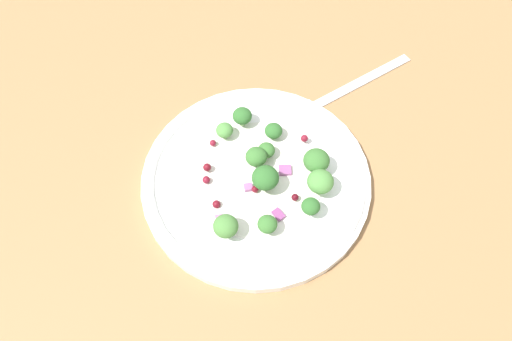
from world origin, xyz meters
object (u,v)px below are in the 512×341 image
at_px(broccoli_floret_0, 225,130).
at_px(fork, 344,90).
at_px(broccoli_floret_2, 267,224).
at_px(plate, 256,179).
at_px(broccoli_floret_1, 266,150).

relative_size(broccoli_floret_0, fork, 0.11).
height_order(broccoli_floret_0, broccoli_floret_2, broccoli_floret_2).
distance_m(broccoli_floret_2, fork, 0.22).
xyz_separation_m(plate, fork, (-0.08, 0.15, -0.01)).
relative_size(broccoli_floret_2, fork, 0.11).
bearing_deg(plate, broccoli_floret_0, -168.86).
bearing_deg(broccoli_floret_0, broccoli_floret_2, -0.57).
bearing_deg(plate, fork, 117.75).
relative_size(broccoli_floret_1, broccoli_floret_2, 0.95).
bearing_deg(fork, broccoli_floret_1, -65.74).
distance_m(plate, broccoli_floret_1, 0.03).
bearing_deg(fork, broccoli_floret_2, -49.07).
bearing_deg(broccoli_floret_0, plate, 11.14).
relative_size(plate, broccoli_floret_1, 12.95).
xyz_separation_m(plate, broccoli_floret_0, (-0.06, -0.01, 0.02)).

